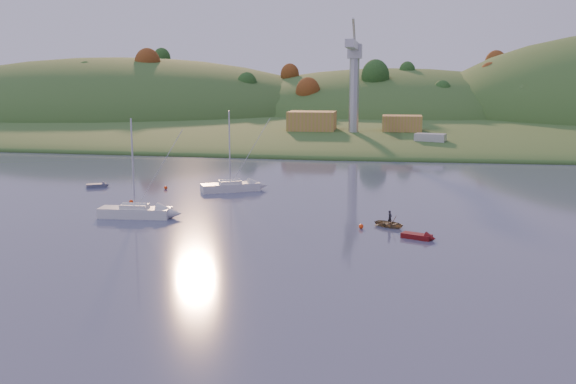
% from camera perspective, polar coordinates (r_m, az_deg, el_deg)
% --- Properties ---
extents(far_shore, '(620.00, 220.00, 1.50)m').
position_cam_1_polar(far_shore, '(258.52, 6.94, 6.84)').
color(far_shore, '#2D5220').
rests_on(far_shore, ground).
extents(shore_slope, '(640.00, 150.00, 7.00)m').
position_cam_1_polar(shore_slope, '(193.77, 6.07, 5.68)').
color(shore_slope, '#2D5220').
rests_on(shore_slope, ground).
extents(hill_left, '(170.00, 140.00, 44.00)m').
position_cam_1_polar(hill_left, '(249.77, -14.63, 6.46)').
color(hill_left, '#2D5220').
rests_on(hill_left, ground).
extents(hill_center, '(140.00, 120.00, 36.00)m').
position_cam_1_polar(hill_center, '(238.32, 9.14, 6.48)').
color(hill_center, '#2D5220').
rests_on(hill_center, ground).
extents(hillside_trees, '(280.00, 50.00, 32.00)m').
position_cam_1_polar(hillside_trees, '(213.68, 6.40, 6.11)').
color(hillside_trees, '#174018').
rests_on(hillside_trees, ground).
extents(wharf, '(42.00, 16.00, 2.40)m').
position_cam_1_polar(wharf, '(150.63, 7.01, 4.78)').
color(wharf, slate).
rests_on(wharf, ground).
extents(shed_west, '(11.00, 8.00, 4.80)m').
position_cam_1_polar(shed_west, '(152.41, 2.14, 6.27)').
color(shed_west, '#AA8D38').
rests_on(shed_west, wharf).
extents(shed_east, '(9.00, 7.00, 4.00)m').
position_cam_1_polar(shed_east, '(152.23, 10.09, 5.96)').
color(shed_east, '#AA8D38').
rests_on(shed_east, wharf).
extents(dock_crane, '(3.20, 28.00, 20.30)m').
position_cam_1_polar(dock_crane, '(146.48, 5.89, 10.90)').
color(dock_crane, '#B7B7BC').
rests_on(dock_crane, wharf).
extents(sailboat_near, '(8.10, 2.82, 11.08)m').
position_cam_1_polar(sailboat_near, '(73.83, -13.45, -1.65)').
color(sailboat_near, silver).
rests_on(sailboat_near, ground).
extents(sailboat_far, '(8.14, 5.76, 11.01)m').
position_cam_1_polar(sailboat_far, '(88.21, -5.16, 0.53)').
color(sailboat_far, silver).
rests_on(sailboat_far, ground).
extents(canoe, '(4.05, 3.77, 0.68)m').
position_cam_1_polar(canoe, '(68.26, 9.03, -2.80)').
color(canoe, olive).
rests_on(canoe, ground).
extents(paddler, '(0.60, 0.65, 1.50)m').
position_cam_1_polar(paddler, '(68.17, 9.04, -2.47)').
color(paddler, black).
rests_on(paddler, ground).
extents(red_tender, '(3.59, 2.43, 1.16)m').
position_cam_1_polar(red_tender, '(63.73, 11.91, -3.94)').
color(red_tender, '#5F0D0E').
rests_on(red_tender, ground).
extents(grey_dinghy, '(3.33, 2.56, 1.18)m').
position_cam_1_polar(grey_dinghy, '(95.10, -16.31, 0.58)').
color(grey_dinghy, '#535A6D').
rests_on(grey_dinghy, ground).
extents(work_vessel, '(15.24, 8.66, 3.70)m').
position_cam_1_polar(work_vessel, '(136.77, 12.52, 4.09)').
color(work_vessel, slate).
rests_on(work_vessel, ground).
extents(buoy_0, '(0.50, 0.50, 0.50)m').
position_cam_1_polar(buoy_0, '(67.10, 6.51, -3.05)').
color(buoy_0, '#FF3E0D').
rests_on(buoy_0, ground).
extents(buoy_1, '(0.50, 0.50, 0.50)m').
position_cam_1_polar(buoy_1, '(81.76, -13.78, -0.85)').
color(buoy_1, '#FF3E0D').
rests_on(buoy_1, ground).
extents(buoy_2, '(0.50, 0.50, 0.50)m').
position_cam_1_polar(buoy_2, '(90.89, -10.82, 0.38)').
color(buoy_2, '#FF3E0D').
rests_on(buoy_2, ground).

